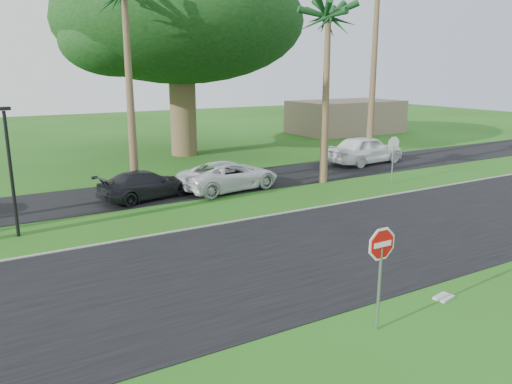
{
  "coord_description": "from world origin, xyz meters",
  "views": [
    {
      "loc": [
        -7.22,
        -10.65,
        5.89
      ],
      "look_at": [
        1.13,
        3.64,
        1.8
      ],
      "focal_mm": 35.0,
      "sensor_mm": 36.0,
      "label": 1
    }
  ],
  "objects_px": {
    "car_dark": "(146,185)",
    "car_pickup": "(366,150)",
    "car_minivan": "(229,176)",
    "stop_sign_far": "(393,150)",
    "stop_sign_near": "(381,258)"
  },
  "relations": [
    {
      "from": "stop_sign_near",
      "to": "stop_sign_far",
      "type": "bearing_deg",
      "value": 43.73
    },
    {
      "from": "stop_sign_near",
      "to": "stop_sign_far",
      "type": "distance_m",
      "value": 15.91
    },
    {
      "from": "car_dark",
      "to": "car_minivan",
      "type": "bearing_deg",
      "value": -108.9
    },
    {
      "from": "stop_sign_far",
      "to": "car_dark",
      "type": "distance_m",
      "value": 12.79
    },
    {
      "from": "stop_sign_far",
      "to": "stop_sign_near",
      "type": "bearing_deg",
      "value": 43.73
    },
    {
      "from": "stop_sign_near",
      "to": "car_minivan",
      "type": "bearing_deg",
      "value": 76.4
    },
    {
      "from": "car_minivan",
      "to": "car_dark",
      "type": "bearing_deg",
      "value": 76.52
    },
    {
      "from": "car_dark",
      "to": "car_minivan",
      "type": "relative_size",
      "value": 0.88
    },
    {
      "from": "car_dark",
      "to": "car_pickup",
      "type": "xyz_separation_m",
      "value": [
        14.98,
        1.58,
        0.24
      ]
    },
    {
      "from": "stop_sign_far",
      "to": "car_minivan",
      "type": "relative_size",
      "value": 0.51
    },
    {
      "from": "car_minivan",
      "to": "car_pickup",
      "type": "height_order",
      "value": "car_pickup"
    },
    {
      "from": "car_minivan",
      "to": "stop_sign_far",
      "type": "bearing_deg",
      "value": -118.17
    },
    {
      "from": "stop_sign_near",
      "to": "car_pickup",
      "type": "xyz_separation_m",
      "value": [
        14.19,
        15.96,
        -0.88
      ]
    },
    {
      "from": "car_dark",
      "to": "car_minivan",
      "type": "xyz_separation_m",
      "value": [
        4.17,
        -0.4,
        0.06
      ]
    },
    {
      "from": "stop_sign_near",
      "to": "car_pickup",
      "type": "bearing_deg",
      "value": 48.35
    }
  ]
}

